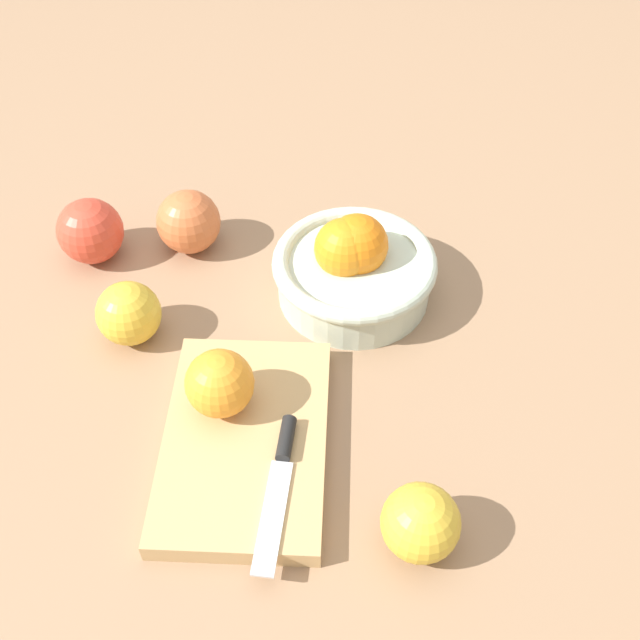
{
  "coord_description": "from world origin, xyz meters",
  "views": [
    {
      "loc": [
        0.51,
        0.17,
        0.63
      ],
      "look_at": [
        -0.03,
        0.08,
        0.04
      ],
      "focal_mm": 43.42,
      "sensor_mm": 36.0,
      "label": 1
    }
  ],
  "objects_px": {
    "orange_on_board": "(222,384)",
    "apple_front_left_2": "(90,231)",
    "knife": "(281,471)",
    "apple_front_left": "(189,222)",
    "cutting_board": "(245,442)",
    "apple_front_center": "(129,313)",
    "apple_back_right": "(420,523)",
    "bowl": "(353,267)"
  },
  "relations": [
    {
      "from": "bowl",
      "to": "apple_front_left",
      "type": "height_order",
      "value": "bowl"
    },
    {
      "from": "bowl",
      "to": "knife",
      "type": "height_order",
      "value": "bowl"
    },
    {
      "from": "apple_front_center",
      "to": "knife",
      "type": "bearing_deg",
      "value": 51.18
    },
    {
      "from": "orange_on_board",
      "to": "apple_front_left",
      "type": "height_order",
      "value": "orange_on_board"
    },
    {
      "from": "apple_front_center",
      "to": "apple_back_right",
      "type": "relative_size",
      "value": 1.01
    },
    {
      "from": "apple_front_left",
      "to": "apple_front_left_2",
      "type": "relative_size",
      "value": 0.98
    },
    {
      "from": "knife",
      "to": "apple_front_left_2",
      "type": "xyz_separation_m",
      "value": [
        -0.27,
        -0.28,
        0.01
      ]
    },
    {
      "from": "apple_front_center",
      "to": "apple_back_right",
      "type": "xyz_separation_m",
      "value": [
        0.19,
        0.32,
        -0.0
      ]
    },
    {
      "from": "cutting_board",
      "to": "knife",
      "type": "xyz_separation_m",
      "value": [
        0.04,
        0.04,
        0.02
      ]
    },
    {
      "from": "orange_on_board",
      "to": "apple_front_left",
      "type": "relative_size",
      "value": 0.87
    },
    {
      "from": "orange_on_board",
      "to": "apple_front_left",
      "type": "bearing_deg",
      "value": -156.86
    },
    {
      "from": "apple_front_left",
      "to": "apple_front_center",
      "type": "distance_m",
      "value": 0.15
    },
    {
      "from": "bowl",
      "to": "apple_front_left_2",
      "type": "distance_m",
      "value": 0.31
    },
    {
      "from": "bowl",
      "to": "cutting_board",
      "type": "xyz_separation_m",
      "value": [
        0.23,
        -0.07,
        -0.03
      ]
    },
    {
      "from": "apple_front_left",
      "to": "apple_back_right",
      "type": "bearing_deg",
      "value": 41.16
    },
    {
      "from": "bowl",
      "to": "cutting_board",
      "type": "relative_size",
      "value": 0.77
    },
    {
      "from": "bowl",
      "to": "apple_front_left",
      "type": "xyz_separation_m",
      "value": [
        -0.05,
        -0.2,
        -0.0
      ]
    },
    {
      "from": "knife",
      "to": "apple_front_left",
      "type": "relative_size",
      "value": 2.04
    },
    {
      "from": "cutting_board",
      "to": "apple_back_right",
      "type": "bearing_deg",
      "value": 67.49
    },
    {
      "from": "apple_front_left",
      "to": "bowl",
      "type": "bearing_deg",
      "value": 76.77
    },
    {
      "from": "orange_on_board",
      "to": "apple_front_center",
      "type": "bearing_deg",
      "value": -125.63
    },
    {
      "from": "bowl",
      "to": "apple_front_center",
      "type": "height_order",
      "value": "bowl"
    },
    {
      "from": "orange_on_board",
      "to": "apple_back_right",
      "type": "xyz_separation_m",
      "value": [
        0.1,
        0.2,
        -0.02
      ]
    },
    {
      "from": "apple_back_right",
      "to": "bowl",
      "type": "bearing_deg",
      "value": -161.8
    },
    {
      "from": "apple_front_left",
      "to": "apple_front_left_2",
      "type": "distance_m",
      "value": 0.11
    },
    {
      "from": "knife",
      "to": "apple_back_right",
      "type": "distance_m",
      "value": 0.13
    },
    {
      "from": "bowl",
      "to": "apple_front_left_2",
      "type": "height_order",
      "value": "bowl"
    },
    {
      "from": "apple_front_left",
      "to": "apple_back_right",
      "type": "relative_size",
      "value": 1.1
    },
    {
      "from": "apple_front_center",
      "to": "apple_back_right",
      "type": "bearing_deg",
      "value": 59.22
    },
    {
      "from": "cutting_board",
      "to": "apple_front_center",
      "type": "height_order",
      "value": "apple_front_center"
    },
    {
      "from": "bowl",
      "to": "apple_front_left_2",
      "type": "xyz_separation_m",
      "value": [
        -0.01,
        -0.31,
        -0.0
      ]
    },
    {
      "from": "cutting_board",
      "to": "apple_front_center",
      "type": "xyz_separation_m",
      "value": [
        -0.12,
        -0.15,
        0.02
      ]
    },
    {
      "from": "apple_front_left",
      "to": "apple_back_right",
      "type": "distance_m",
      "value": 0.46
    },
    {
      "from": "bowl",
      "to": "apple_back_right",
      "type": "xyz_separation_m",
      "value": [
        0.3,
        0.1,
        -0.01
      ]
    },
    {
      "from": "bowl",
      "to": "apple_back_right",
      "type": "bearing_deg",
      "value": 18.2
    },
    {
      "from": "cutting_board",
      "to": "knife",
      "type": "distance_m",
      "value": 0.06
    },
    {
      "from": "knife",
      "to": "apple_back_right",
      "type": "xyz_separation_m",
      "value": [
        0.04,
        0.13,
        0.01
      ]
    },
    {
      "from": "orange_on_board",
      "to": "apple_front_left_2",
      "type": "height_order",
      "value": "orange_on_board"
    },
    {
      "from": "knife",
      "to": "apple_front_left",
      "type": "xyz_separation_m",
      "value": [
        -0.31,
        -0.17,
        0.01
      ]
    },
    {
      "from": "bowl",
      "to": "apple_front_center",
      "type": "xyz_separation_m",
      "value": [
        0.1,
        -0.23,
        -0.01
      ]
    },
    {
      "from": "knife",
      "to": "apple_front_left",
      "type": "distance_m",
      "value": 0.35
    },
    {
      "from": "orange_on_board",
      "to": "knife",
      "type": "height_order",
      "value": "orange_on_board"
    }
  ]
}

